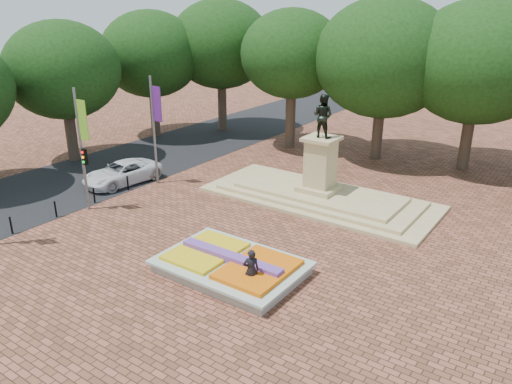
% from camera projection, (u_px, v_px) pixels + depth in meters
% --- Properties ---
extents(ground, '(90.00, 90.00, 0.00)m').
position_uv_depth(ground, '(240.00, 249.00, 24.24)').
color(ground, brown).
rests_on(ground, ground).
extents(asphalt_street, '(9.00, 90.00, 0.02)m').
position_uv_depth(asphalt_street, '(116.00, 168.00, 36.10)').
color(asphalt_street, black).
rests_on(asphalt_street, ground).
extents(flower_bed, '(6.30, 4.30, 0.91)m').
position_uv_depth(flower_bed, '(232.00, 265.00, 22.02)').
color(flower_bed, gray).
rests_on(flower_bed, ground).
extents(monument, '(14.00, 6.00, 6.40)m').
position_uv_depth(monument, '(319.00, 186.00, 30.03)').
color(monument, tan).
rests_on(monument, ground).
extents(tree_row_back, '(44.80, 8.80, 10.43)m').
position_uv_depth(tree_row_back, '(422.00, 73.00, 34.35)').
color(tree_row_back, '#3B2D20').
rests_on(tree_row_back, ground).
extents(tree_row_street, '(8.40, 25.40, 9.98)m').
position_uv_depth(tree_row_street, '(62.00, 74.00, 35.98)').
color(tree_row_street, '#3B2D20').
rests_on(tree_row_street, ground).
extents(banner_poles, '(0.88, 11.17, 7.00)m').
position_uv_depth(banner_poles, '(78.00, 146.00, 27.26)').
color(banner_poles, slate).
rests_on(banner_poles, ground).
extents(bollard_row, '(0.12, 13.12, 0.98)m').
position_uv_depth(bollard_row, '(75.00, 201.00, 28.64)').
color(bollard_row, black).
rests_on(bollard_row, ground).
extents(van, '(3.04, 5.51, 1.46)m').
position_uv_depth(van, '(122.00, 173.00, 32.78)').
color(van, silver).
rests_on(van, ground).
extents(pedestrian, '(0.80, 0.79, 1.87)m').
position_uv_depth(pedestrian, '(251.00, 270.00, 20.52)').
color(pedestrian, black).
rests_on(pedestrian, ground).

